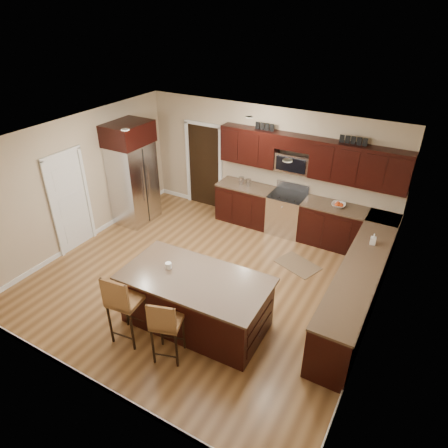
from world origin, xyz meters
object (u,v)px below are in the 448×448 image
Objects in this scene: stool_left at (123,302)px; refrigerator at (133,173)px; range at (286,213)px; island at (196,302)px; stool_mid at (165,324)px.

refrigerator is at bearing 121.62° from stool_left.
range is 0.47× the size of island.
island is at bearing 43.27° from stool_left.
stool_left reaches higher than stool_mid.
refrigerator reaches higher than stool_left.
stool_mid is at bearing -5.74° from stool_left.
stool_mid is (0.05, -0.84, 0.26)m from island.
stool_mid is at bearing -43.94° from refrigerator.
range reaches higher than stool_mid.
refrigerator is (-3.20, 3.08, 0.51)m from stool_mid.
range is 0.47× the size of refrigerator.
island is 2.14× the size of stool_mid.
stool_left is at bearing -132.03° from island.
stool_left is 3.95m from refrigerator.
refrigerator reaches higher than stool_mid.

